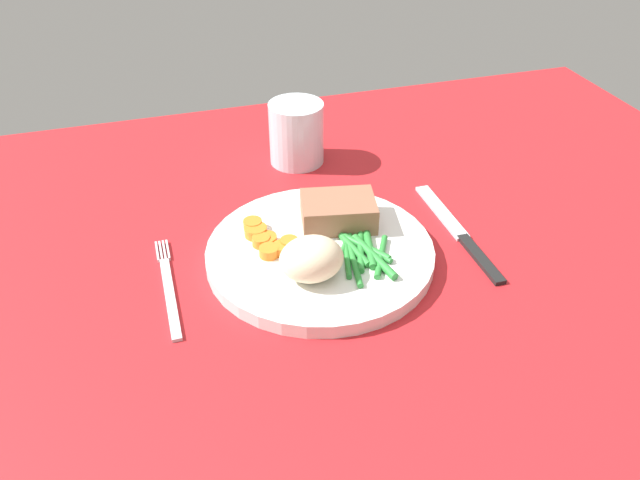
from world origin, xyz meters
TOP-DOWN VIEW (x-y plane):
  - dining_table at (0.00, 0.00)cm, footprint 120.00×90.00cm
  - dinner_plate at (-1.21, 2.00)cm, footprint 25.37×25.37cm
  - meat_portion at (2.21, 5.99)cm, footprint 9.45×7.57cm
  - mashed_potatoes at (-3.50, -2.57)cm, footprint 6.71×5.67cm
  - carrot_slices at (-6.71, 4.28)cm, footprint 5.31×7.52cm
  - green_beans at (2.96, -0.44)cm, footprint 7.34×11.13cm
  - fork at (-18.04, 1.74)cm, footprint 1.44×16.60cm
  - knife at (15.90, 1.71)cm, footprint 1.70×20.50cm
  - water_glass at (2.22, 24.58)cm, footprint 7.52×7.52cm

SIDE VIEW (x-z plane):
  - dining_table at x=0.00cm, z-range 0.00..2.00cm
  - knife at x=15.90cm, z-range 1.88..2.52cm
  - fork at x=-18.04cm, z-range 2.00..2.40cm
  - dinner_plate at x=-1.21cm, z-range 2.00..3.60cm
  - green_beans at x=2.96cm, z-range 3.53..4.42cm
  - carrot_slices at x=-6.71cm, z-range 3.52..4.79cm
  - meat_portion at x=2.21cm, z-range 3.60..6.75cm
  - water_glass at x=2.22cm, z-range 1.35..9.94cm
  - mashed_potatoes at x=-3.50cm, z-range 3.60..8.17cm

